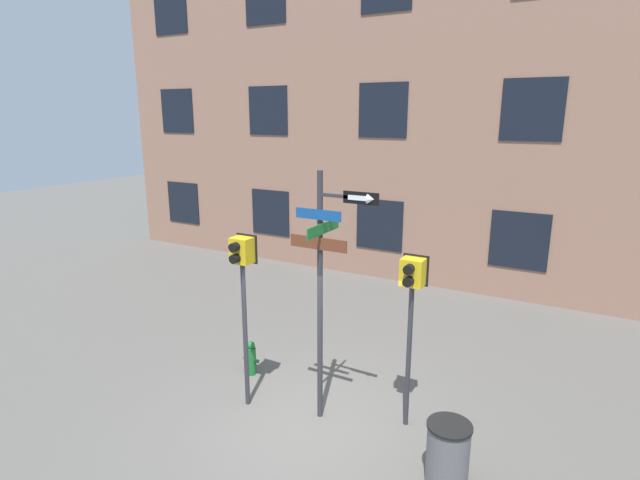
{
  "coord_description": "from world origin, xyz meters",
  "views": [
    {
      "loc": [
        3.62,
        -6.18,
        4.96
      ],
      "look_at": [
        -0.01,
        0.32,
        3.07
      ],
      "focal_mm": 28.0,
      "sensor_mm": 36.0,
      "label": 1
    }
  ],
  "objects_px": {
    "pedestrian_signal_left": "(243,274)",
    "fire_hydrant": "(251,358)",
    "street_sign_pole": "(324,276)",
    "pedestrian_signal_right": "(412,294)",
    "trash_bin": "(448,453)"
  },
  "relations": [
    {
      "from": "pedestrian_signal_left",
      "to": "trash_bin",
      "type": "height_order",
      "value": "pedestrian_signal_left"
    },
    {
      "from": "pedestrian_signal_left",
      "to": "trash_bin",
      "type": "bearing_deg",
      "value": -3.15
    },
    {
      "from": "pedestrian_signal_left",
      "to": "fire_hydrant",
      "type": "height_order",
      "value": "pedestrian_signal_left"
    },
    {
      "from": "pedestrian_signal_right",
      "to": "trash_bin",
      "type": "relative_size",
      "value": 3.2
    },
    {
      "from": "pedestrian_signal_left",
      "to": "trash_bin",
      "type": "xyz_separation_m",
      "value": [
        3.57,
        -0.2,
        -1.96
      ]
    },
    {
      "from": "street_sign_pole",
      "to": "pedestrian_signal_right",
      "type": "height_order",
      "value": "street_sign_pole"
    },
    {
      "from": "street_sign_pole",
      "to": "pedestrian_signal_right",
      "type": "bearing_deg",
      "value": 21.01
    },
    {
      "from": "street_sign_pole",
      "to": "fire_hydrant",
      "type": "relative_size",
      "value": 6.0
    },
    {
      "from": "street_sign_pole",
      "to": "pedestrian_signal_left",
      "type": "distance_m",
      "value": 1.4
    },
    {
      "from": "trash_bin",
      "to": "pedestrian_signal_left",
      "type": "bearing_deg",
      "value": 176.85
    },
    {
      "from": "pedestrian_signal_left",
      "to": "trash_bin",
      "type": "relative_size",
      "value": 3.4
    },
    {
      "from": "street_sign_pole",
      "to": "fire_hydrant",
      "type": "distance_m",
      "value": 2.96
    },
    {
      "from": "pedestrian_signal_left",
      "to": "pedestrian_signal_right",
      "type": "height_order",
      "value": "pedestrian_signal_left"
    },
    {
      "from": "pedestrian_signal_left",
      "to": "street_sign_pole",
      "type": "bearing_deg",
      "value": 12.48
    },
    {
      "from": "pedestrian_signal_left",
      "to": "fire_hydrant",
      "type": "bearing_deg",
      "value": 122.97
    }
  ]
}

